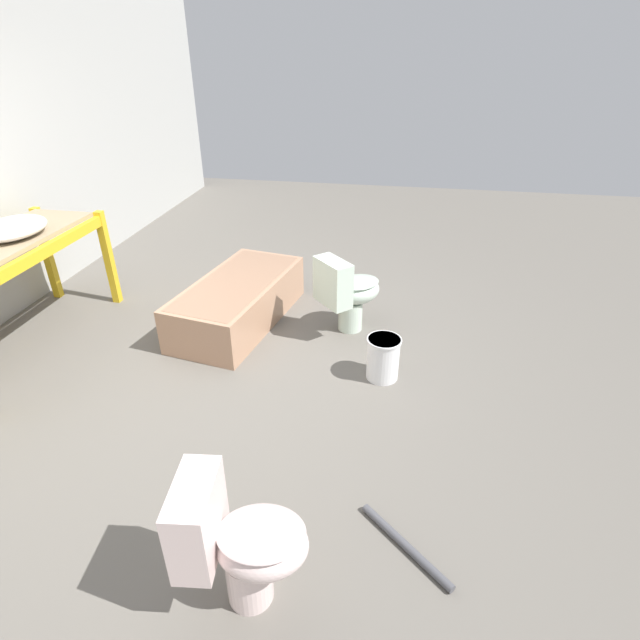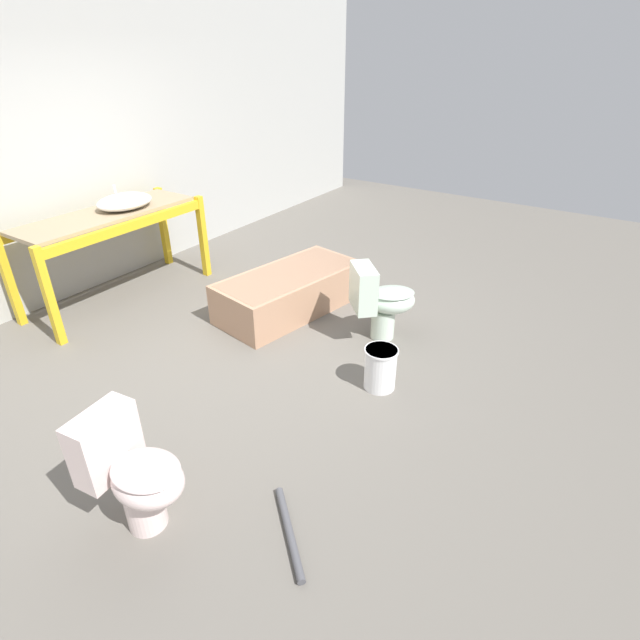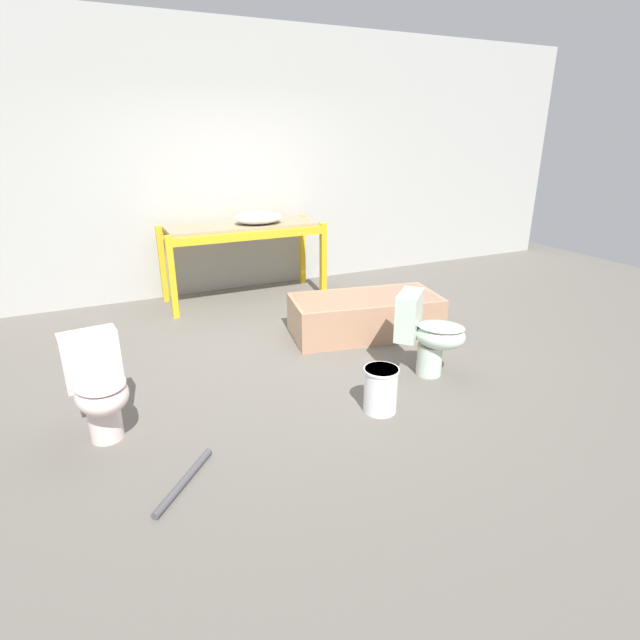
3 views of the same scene
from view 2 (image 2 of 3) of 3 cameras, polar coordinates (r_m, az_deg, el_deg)
The scene contains 9 objects.
ground_plane at distance 4.58m, azimuth -9.16°, elevation -2.74°, with size 12.00×12.00×0.00m, color #666059.
warehouse_wall_rear at distance 5.74m, azimuth -28.20°, elevation 18.00°, with size 10.80×0.08×3.20m.
shelving_rack at distance 5.50m, azimuth -22.96°, elevation 9.83°, with size 1.91×0.73×0.93m.
sink_basin at distance 5.50m, azimuth -21.44°, elevation 12.50°, with size 0.57×0.45×0.22m.
bathtub_main at distance 5.02m, azimuth -3.50°, elevation 3.58°, with size 1.59×0.94×0.40m.
toilet_near at distance 4.48m, azimuth 6.97°, elevation 2.27°, with size 0.64×0.65×0.71m.
toilet_far at distance 2.96m, azimuth -20.62°, elevation -15.95°, with size 0.41×0.60×0.71m.
bucket_white at distance 3.92m, azimuth 6.91°, elevation -5.41°, with size 0.26×0.26×0.35m.
loose_pipe at distance 3.00m, azimuth -3.52°, elevation -23.03°, with size 0.44×0.49×0.05m.
Camera 2 is at (-2.80, -2.73, 2.39)m, focal length 28.00 mm.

